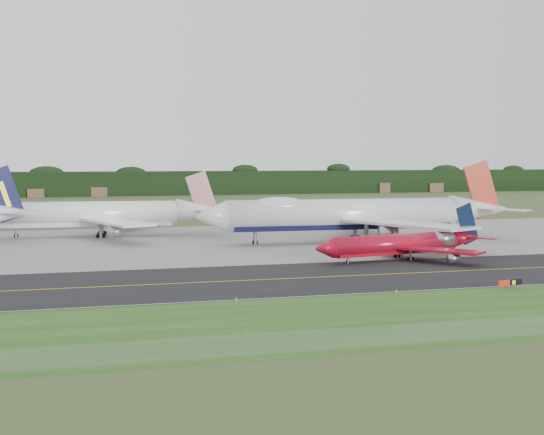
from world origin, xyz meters
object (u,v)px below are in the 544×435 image
Objects in this scene: jet_star_tail at (100,215)px; taxiway_sign at (510,283)px; jet_red_737 at (404,244)px; jet_ba_747 at (354,215)px.

jet_star_tail is 13.34× the size of taxiway_sign.
jet_red_737 is at bearing 90.69° from taxiway_sign.
jet_red_737 is at bearing -92.71° from jet_ba_747.
jet_star_tail is (-53.32, 57.11, 2.45)m from jet_red_737.
jet_ba_747 is at bearing 87.29° from jet_red_737.
jet_ba_747 is 61.57m from jet_star_tail.
jet_red_737 is 0.63× the size of jet_star_tail.
jet_star_tail is 106.63m from taxiway_sign.
jet_ba_747 is 16.36× the size of taxiway_sign.
taxiway_sign is (0.42, -34.89, -1.77)m from jet_red_737.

